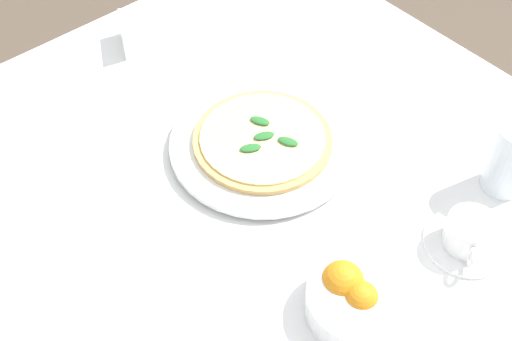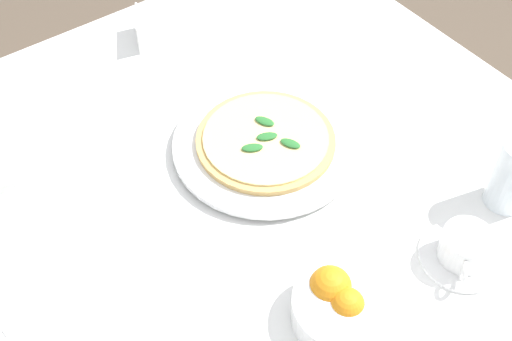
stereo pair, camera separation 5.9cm
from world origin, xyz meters
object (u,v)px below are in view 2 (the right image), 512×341
at_px(pizza, 266,140).
at_px(citrus_bowl, 344,303).
at_px(pizza_plate, 266,145).
at_px(coffee_cup_far_left, 465,249).
at_px(menu_card, 138,28).

distance_m(pizza, citrus_bowl, 0.34).
xyz_separation_m(pizza_plate, coffee_cup_far_left, (0.36, 0.11, 0.01)).
relative_size(coffee_cup_far_left, citrus_bowl, 0.87).
bearing_deg(pizza_plate, coffee_cup_far_left, 16.51).
xyz_separation_m(pizza_plate, pizza, (0.00, 0.00, 0.01)).
distance_m(coffee_cup_far_left, citrus_bowl, 0.21).
relative_size(pizza, citrus_bowl, 1.60).
distance_m(pizza, menu_card, 0.39).
bearing_deg(pizza_plate, citrus_bowl, -17.60).
relative_size(citrus_bowl, menu_card, 1.85).
xyz_separation_m(coffee_cup_far_left, citrus_bowl, (-0.04, -0.21, 0.00)).
bearing_deg(coffee_cup_far_left, citrus_bowl, -99.70).
xyz_separation_m(pizza_plate, menu_card, (-0.39, -0.03, 0.02)).
height_order(pizza, menu_card, menu_card).
bearing_deg(pizza_plate, menu_card, -176.34).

